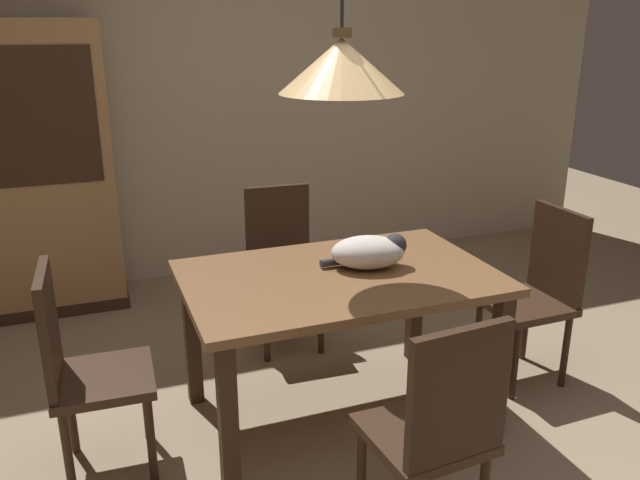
% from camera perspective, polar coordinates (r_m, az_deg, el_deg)
% --- Properties ---
extents(ground, '(10.00, 10.00, 0.00)m').
position_cam_1_polar(ground, '(2.96, 4.43, -19.72)').
color(ground, '#998466').
extents(back_wall, '(6.40, 0.10, 2.90)m').
position_cam_1_polar(back_wall, '(4.86, -8.82, 13.96)').
color(back_wall, beige).
rests_on(back_wall, ground).
extents(dining_table, '(1.40, 0.90, 0.75)m').
position_cam_1_polar(dining_table, '(2.98, 1.69, -4.79)').
color(dining_table, brown).
rests_on(dining_table, ground).
extents(chair_left_side, '(0.42, 0.42, 0.93)m').
position_cam_1_polar(chair_left_side, '(2.85, -20.18, -10.21)').
color(chair_left_side, '#382316').
rests_on(chair_left_side, ground).
extents(chair_far_back, '(0.42, 0.42, 0.93)m').
position_cam_1_polar(chair_far_back, '(3.80, -3.32, -1.72)').
color(chair_far_back, '#382316').
rests_on(chair_far_back, ground).
extents(chair_near_front, '(0.43, 0.43, 0.93)m').
position_cam_1_polar(chair_near_front, '(2.36, 10.24, -15.78)').
color(chair_near_front, '#382316').
rests_on(chair_near_front, ground).
extents(chair_right_side, '(0.41, 0.41, 0.93)m').
position_cam_1_polar(chair_right_side, '(3.59, 18.61, -3.99)').
color(chair_right_side, '#382316').
rests_on(chair_right_side, ground).
extents(cat_sleeping, '(0.40, 0.30, 0.16)m').
position_cam_1_polar(cat_sleeping, '(3.00, 4.41, -1.02)').
color(cat_sleeping, silver).
rests_on(cat_sleeping, dining_table).
extents(pendant_lamp, '(0.52, 0.52, 1.30)m').
position_cam_1_polar(pendant_lamp, '(2.74, 1.90, 15.07)').
color(pendant_lamp, '#E5B775').
extents(hutch_bookcase, '(1.12, 0.45, 1.85)m').
position_cam_1_polar(hutch_bookcase, '(4.52, -24.67, 4.91)').
color(hutch_bookcase, '#A87A4C').
rests_on(hutch_bookcase, ground).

